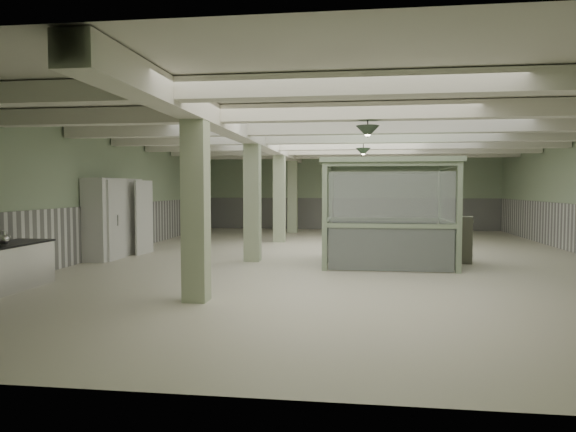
# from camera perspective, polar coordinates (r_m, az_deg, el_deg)

# --- Properties ---
(floor) EXTENTS (20.00, 20.00, 0.00)m
(floor) POSITION_cam_1_polar(r_m,az_deg,el_deg) (14.85, 6.36, -4.61)
(floor) COLOR silver
(floor) RESTS_ON ground
(ceiling) EXTENTS (14.00, 20.00, 0.02)m
(ceiling) POSITION_cam_1_polar(r_m,az_deg,el_deg) (14.80, 6.44, 9.33)
(ceiling) COLOR silver
(ceiling) RESTS_ON wall_back
(wall_back) EXTENTS (14.00, 0.02, 3.60)m
(wall_back) POSITION_cam_1_polar(r_m,az_deg,el_deg) (24.72, 6.85, 2.68)
(wall_back) COLOR #97AE8B
(wall_back) RESTS_ON floor
(wall_front) EXTENTS (14.00, 0.02, 3.60)m
(wall_front) POSITION_cam_1_polar(r_m,az_deg,el_deg) (4.73, 4.06, 0.58)
(wall_front) COLOR #97AE8B
(wall_front) RESTS_ON floor
(wall_left) EXTENTS (0.02, 20.00, 3.60)m
(wall_left) POSITION_cam_1_polar(r_m,az_deg,el_deg) (16.42, -18.85, 2.28)
(wall_left) COLOR #97AE8B
(wall_left) RESTS_ON floor
(wainscot_left) EXTENTS (0.05, 19.90, 1.50)m
(wainscot_left) POSITION_cam_1_polar(r_m,az_deg,el_deg) (16.45, -18.71, -1.38)
(wainscot_left) COLOR silver
(wainscot_left) RESTS_ON floor
(wainscot_back) EXTENTS (13.90, 0.05, 1.50)m
(wainscot_back) POSITION_cam_1_polar(r_m,az_deg,el_deg) (24.72, 6.83, 0.25)
(wainscot_back) COLOR silver
(wainscot_back) RESTS_ON floor
(girder) EXTENTS (0.45, 19.90, 0.40)m
(girder) POSITION_cam_1_polar(r_m,az_deg,el_deg) (15.04, -3.24, 8.41)
(girder) COLOR white
(girder) RESTS_ON ceiling
(beam_a) EXTENTS (13.90, 0.35, 0.32)m
(beam_a) POSITION_cam_1_polar(r_m,az_deg,el_deg) (7.35, 5.32, 14.20)
(beam_a) COLOR white
(beam_a) RESTS_ON ceiling
(beam_b) EXTENTS (13.90, 0.35, 0.32)m
(beam_b) POSITION_cam_1_polar(r_m,az_deg,el_deg) (9.82, 5.89, 11.41)
(beam_b) COLOR white
(beam_b) RESTS_ON ceiling
(beam_c) EXTENTS (13.90, 0.35, 0.32)m
(beam_c) POSITION_cam_1_polar(r_m,az_deg,el_deg) (12.30, 6.22, 9.74)
(beam_c) COLOR white
(beam_c) RESTS_ON ceiling
(beam_d) EXTENTS (13.90, 0.35, 0.32)m
(beam_d) POSITION_cam_1_polar(r_m,az_deg,el_deg) (14.78, 6.44, 8.64)
(beam_d) COLOR white
(beam_d) RESTS_ON ceiling
(beam_e) EXTENTS (13.90, 0.35, 0.32)m
(beam_e) POSITION_cam_1_polar(r_m,az_deg,el_deg) (17.27, 6.59, 7.85)
(beam_e) COLOR white
(beam_e) RESTS_ON ceiling
(beam_f) EXTENTS (13.90, 0.35, 0.32)m
(beam_f) POSITION_cam_1_polar(r_m,az_deg,el_deg) (19.77, 6.71, 7.26)
(beam_f) COLOR white
(beam_f) RESTS_ON ceiling
(beam_g) EXTENTS (13.90, 0.35, 0.32)m
(beam_g) POSITION_cam_1_polar(r_m,az_deg,el_deg) (22.26, 6.80, 6.80)
(beam_g) COLOR white
(beam_g) RESTS_ON ceiling
(column_a) EXTENTS (0.42, 0.42, 3.60)m
(column_a) POSITION_cam_1_polar(r_m,az_deg,el_deg) (9.15, -10.22, 1.80)
(column_a) COLOR #ADBC97
(column_a) RESTS_ON floor
(column_b) EXTENTS (0.42, 0.42, 3.60)m
(column_b) POSITION_cam_1_polar(r_m,az_deg,el_deg) (13.99, -3.98, 2.31)
(column_b) COLOR #ADBC97
(column_b) RESTS_ON floor
(column_c) EXTENTS (0.42, 0.42, 3.60)m
(column_c) POSITION_cam_1_polar(r_m,az_deg,el_deg) (18.92, -0.96, 2.55)
(column_c) COLOR #ADBC97
(column_c) RESTS_ON floor
(column_d) EXTENTS (0.42, 0.42, 3.60)m
(column_d) POSITION_cam_1_polar(r_m,az_deg,el_deg) (22.88, 0.51, 2.66)
(column_d) COLOR #ADBC97
(column_d) RESTS_ON floor
(pendant_front) EXTENTS (0.44, 0.44, 0.22)m
(pendant_front) POSITION_cam_1_polar(r_m,az_deg,el_deg) (9.77, 8.84, 9.24)
(pendant_front) COLOR #2F3E2F
(pendant_front) RESTS_ON ceiling
(pendant_mid) EXTENTS (0.44, 0.44, 0.22)m
(pendant_mid) POSITION_cam_1_polar(r_m,az_deg,el_deg) (15.25, 8.36, 7.06)
(pendant_mid) COLOR #2F3E2F
(pendant_mid) RESTS_ON ceiling
(pendant_back) EXTENTS (0.44, 0.44, 0.22)m
(pendant_back) POSITION_cam_1_polar(r_m,az_deg,el_deg) (20.24, 8.15, 6.10)
(pendant_back) COLOR #2F3E2F
(pendant_back) RESTS_ON ceiling
(pitcher_near) EXTENTS (0.23, 0.25, 0.28)m
(pitcher_near) POSITION_cam_1_polar(r_m,az_deg,el_deg) (11.44, -29.24, -2.09)
(pitcher_near) COLOR silver
(pitcher_near) RESTS_ON prep_counter
(pitcher_far) EXTENTS (0.22, 0.25, 0.27)m
(pitcher_far) POSITION_cam_1_polar(r_m,az_deg,el_deg) (11.26, -29.00, -2.19)
(pitcher_far) COLOR silver
(pitcher_far) RESTS_ON prep_counter
(walkin_cooler) EXTENTS (0.87, 2.56, 2.34)m
(walkin_cooler) POSITION_cam_1_polar(r_m,az_deg,el_deg) (15.67, -18.68, -0.05)
(walkin_cooler) COLOR silver
(walkin_cooler) RESTS_ON floor
(guard_booth) EXTENTS (3.40, 2.87, 2.74)m
(guard_booth) POSITION_cam_1_polar(r_m,az_deg,el_deg) (13.68, 11.00, 2.38)
(guard_booth) COLOR gray
(guard_booth) RESTS_ON floor
(filing_cabinet) EXTENTS (0.50, 0.64, 1.24)m
(filing_cabinet) POSITION_cam_1_polar(r_m,az_deg,el_deg) (14.49, 19.01, -2.50)
(filing_cabinet) COLOR #595A4B
(filing_cabinet) RESTS_ON floor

